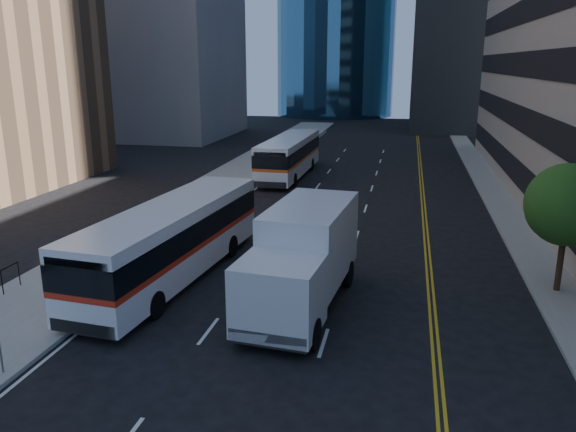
# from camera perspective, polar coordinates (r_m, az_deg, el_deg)

# --- Properties ---
(ground) EXTENTS (160.00, 160.00, 0.00)m
(ground) POSITION_cam_1_polar(r_m,az_deg,el_deg) (17.34, 0.93, -15.63)
(ground) COLOR black
(ground) RESTS_ON ground
(sidewalk_west) EXTENTS (5.00, 90.00, 0.15)m
(sidewalk_west) POSITION_cam_1_polar(r_m,az_deg,el_deg) (42.70, -6.48, 3.29)
(sidewalk_west) COLOR gray
(sidewalk_west) RESTS_ON ground
(sidewalk_east) EXTENTS (2.00, 90.00, 0.15)m
(sidewalk_east) POSITION_cam_1_polar(r_m,az_deg,el_deg) (41.04, 20.35, 1.93)
(sidewalk_east) COLOR gray
(sidewalk_east) RESTS_ON ground
(street_tree) EXTENTS (3.20, 3.20, 5.10)m
(street_tree) POSITION_cam_1_polar(r_m,az_deg,el_deg) (24.01, 26.55, 0.99)
(street_tree) COLOR #332114
(street_tree) RESTS_ON sidewalk_east
(bus_front) EXTENTS (3.82, 12.58, 3.19)m
(bus_front) POSITION_cam_1_polar(r_m,az_deg,el_deg) (24.09, -11.65, -2.32)
(bus_front) COLOR white
(bus_front) RESTS_ON ground
(bus_rear) EXTENTS (2.91, 12.17, 3.12)m
(bus_rear) POSITION_cam_1_polar(r_m,az_deg,el_deg) (45.26, 0.13, 6.17)
(bus_rear) COLOR white
(bus_rear) RESTS_ON ground
(box_truck) EXTENTS (3.38, 8.02, 3.73)m
(box_truck) POSITION_cam_1_polar(r_m,az_deg,el_deg) (20.75, 1.50, -4.25)
(box_truck) COLOR silver
(box_truck) RESTS_ON ground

